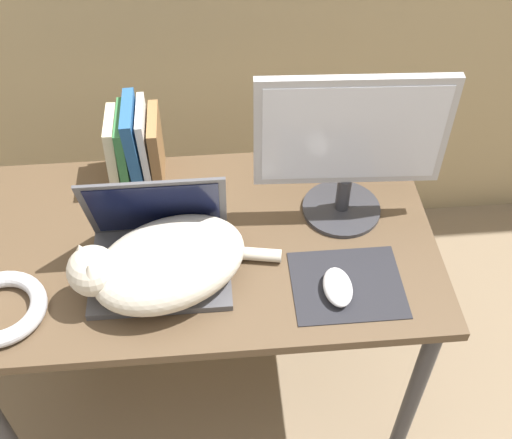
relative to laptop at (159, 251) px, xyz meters
name	(u,v)px	position (x,y,z in m)	size (l,w,h in m)	color
desk	(202,263)	(0.09, 0.07, -0.14)	(1.19, 0.66, 0.73)	brown
laptop	(159,251)	(0.00, 0.00, 0.00)	(0.33, 0.26, 0.26)	#4C4C51
cat	(163,264)	(0.01, -0.07, 0.03)	(0.49, 0.37, 0.17)	beige
external_monitor	(350,145)	(0.47, 0.14, 0.17)	(0.46, 0.20, 0.41)	#333338
mousepad	(347,285)	(0.44, -0.10, -0.05)	(0.26, 0.22, 0.00)	#232328
computer_mouse	(338,287)	(0.41, -0.12, -0.03)	(0.07, 0.11, 0.03)	silver
book_row	(135,147)	(-0.06, 0.31, 0.06)	(0.14, 0.17, 0.24)	beige
cable_coil	(1,308)	(-0.36, -0.12, -0.03)	(0.21, 0.21, 0.04)	silver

